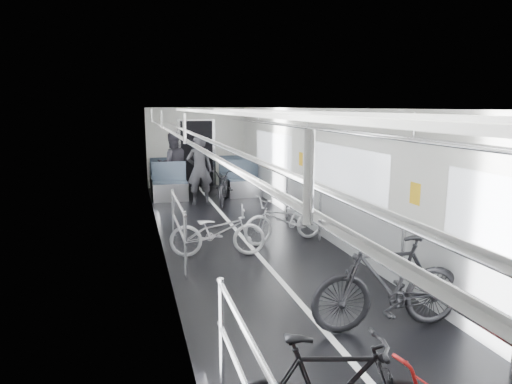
% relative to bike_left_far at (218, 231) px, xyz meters
% --- Properties ---
extents(car_shell, '(3.02, 14.01, 2.41)m').
position_rel_bike_left_far_xyz_m(car_shell, '(0.65, 1.54, 0.72)').
color(car_shell, black).
rests_on(car_shell, ground).
extents(bike_left_far, '(1.64, 0.79, 0.82)m').
position_rel_bike_left_far_xyz_m(bike_left_far, '(0.00, 0.00, 0.00)').
color(bike_left_far, silver).
rests_on(bike_left_far, floor).
extents(bike_right_near, '(1.80, 0.62, 1.06)m').
position_rel_bike_left_far_xyz_m(bike_right_near, '(1.33, -2.99, 0.12)').
color(bike_right_near, black).
rests_on(bike_right_near, floor).
extents(bike_right_mid, '(1.72, 0.89, 0.86)m').
position_rel_bike_left_far_xyz_m(bike_right_mid, '(1.32, 0.43, 0.02)').
color(bike_right_mid, silver).
rests_on(bike_right_mid, floor).
extents(bike_aisle, '(1.09, 1.85, 0.92)m').
position_rel_bike_left_far_xyz_m(bike_aisle, '(0.93, 4.00, 0.05)').
color(bike_aisle, black).
rests_on(bike_aisle, floor).
extents(person_standing, '(0.65, 0.43, 1.75)m').
position_rel_bike_left_far_xyz_m(person_standing, '(0.33, 4.10, 0.46)').
color(person_standing, black).
rests_on(person_standing, floor).
extents(person_seated, '(0.91, 0.75, 1.75)m').
position_rel_bike_left_far_xyz_m(person_seated, '(-0.21, 5.40, 0.46)').
color(person_seated, '#2C2A31').
rests_on(person_seated, floor).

